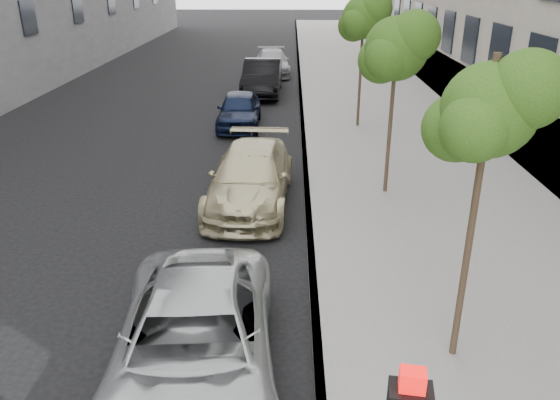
{
  "coord_description": "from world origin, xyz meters",
  "views": [
    {
      "loc": [
        0.74,
        -5.22,
        5.46
      ],
      "look_at": [
        0.55,
        4.12,
        1.5
      ],
      "focal_mm": 35.0,
      "sensor_mm": 36.0,
      "label": 1
    }
  ],
  "objects_px": {
    "tree_near": "(491,111)",
    "sedan_black": "(262,77)",
    "minivan": "(194,344)",
    "suv": "(250,177)",
    "sedan_blue": "(239,110)",
    "tree_mid": "(397,49)",
    "sedan_rear": "(272,63)",
    "tree_far": "(364,17)"
  },
  "relations": [
    {
      "from": "minivan",
      "to": "tree_mid",
      "type": "bearing_deg",
      "value": 57.4
    },
    {
      "from": "sedan_rear",
      "to": "minivan",
      "type": "bearing_deg",
      "value": -94.25
    },
    {
      "from": "tree_near",
      "to": "sedan_blue",
      "type": "bearing_deg",
      "value": 108.47
    },
    {
      "from": "suv",
      "to": "tree_mid",
      "type": "bearing_deg",
      "value": 11.31
    },
    {
      "from": "tree_near",
      "to": "minivan",
      "type": "xyz_separation_m",
      "value": [
        -3.81,
        -0.57,
        -3.17
      ]
    },
    {
      "from": "tree_far",
      "to": "suv",
      "type": "xyz_separation_m",
      "value": [
        -3.49,
        -7.02,
        -3.26
      ]
    },
    {
      "from": "tree_near",
      "to": "tree_far",
      "type": "height_order",
      "value": "tree_far"
    },
    {
      "from": "suv",
      "to": "sedan_black",
      "type": "bearing_deg",
      "value": 94.46
    },
    {
      "from": "suv",
      "to": "sedan_blue",
      "type": "bearing_deg",
      "value": 100.2
    },
    {
      "from": "tree_near",
      "to": "sedan_black",
      "type": "bearing_deg",
      "value": 101.46
    },
    {
      "from": "tree_mid",
      "to": "sedan_rear",
      "type": "relative_size",
      "value": 0.98
    },
    {
      "from": "tree_mid",
      "to": "sedan_blue",
      "type": "height_order",
      "value": "tree_mid"
    },
    {
      "from": "tree_far",
      "to": "sedan_black",
      "type": "height_order",
      "value": "tree_far"
    },
    {
      "from": "tree_near",
      "to": "sedan_blue",
      "type": "xyz_separation_m",
      "value": [
        -4.42,
        13.24,
        -3.2
      ]
    },
    {
      "from": "sedan_blue",
      "to": "sedan_rear",
      "type": "bearing_deg",
      "value": 84.71
    },
    {
      "from": "tree_near",
      "to": "tree_far",
      "type": "relative_size",
      "value": 0.96
    },
    {
      "from": "tree_near",
      "to": "minivan",
      "type": "height_order",
      "value": "tree_near"
    },
    {
      "from": "tree_mid",
      "to": "minivan",
      "type": "xyz_separation_m",
      "value": [
        -3.81,
        -7.07,
        -3.07
      ]
    },
    {
      "from": "suv",
      "to": "sedan_blue",
      "type": "xyz_separation_m",
      "value": [
        -0.94,
        7.26,
        -0.05
      ]
    },
    {
      "from": "tree_far",
      "to": "sedan_black",
      "type": "distance_m",
      "value": 7.79
    },
    {
      "from": "minivan",
      "to": "sedan_blue",
      "type": "bearing_deg",
      "value": 88.26
    },
    {
      "from": "tree_mid",
      "to": "sedan_blue",
      "type": "relative_size",
      "value": 1.19
    },
    {
      "from": "tree_far",
      "to": "suv",
      "type": "bearing_deg",
      "value": -116.41
    },
    {
      "from": "sedan_black",
      "to": "tree_mid",
      "type": "bearing_deg",
      "value": -71.71
    },
    {
      "from": "tree_near",
      "to": "tree_mid",
      "type": "relative_size",
      "value": 1.0
    },
    {
      "from": "sedan_blue",
      "to": "minivan",
      "type": "bearing_deg",
      "value": -88.32
    },
    {
      "from": "tree_mid",
      "to": "tree_far",
      "type": "bearing_deg",
      "value": 90.0
    },
    {
      "from": "suv",
      "to": "sedan_black",
      "type": "distance_m",
      "value": 13.01
    },
    {
      "from": "sedan_black",
      "to": "sedan_rear",
      "type": "height_order",
      "value": "sedan_black"
    },
    {
      "from": "suv",
      "to": "tree_near",
      "type": "bearing_deg",
      "value": -56.92
    },
    {
      "from": "minivan",
      "to": "suv",
      "type": "relative_size",
      "value": 1.02
    },
    {
      "from": "tree_mid",
      "to": "sedan_rear",
      "type": "height_order",
      "value": "tree_mid"
    },
    {
      "from": "tree_near",
      "to": "sedan_black",
      "type": "relative_size",
      "value": 0.93
    },
    {
      "from": "tree_mid",
      "to": "suv",
      "type": "distance_m",
      "value": 4.66
    },
    {
      "from": "minivan",
      "to": "sedan_black",
      "type": "distance_m",
      "value": 19.56
    },
    {
      "from": "tree_near",
      "to": "sedan_blue",
      "type": "distance_m",
      "value": 14.32
    },
    {
      "from": "suv",
      "to": "sedan_blue",
      "type": "height_order",
      "value": "suv"
    },
    {
      "from": "minivan",
      "to": "tree_far",
      "type": "bearing_deg",
      "value": 70.03
    },
    {
      "from": "minivan",
      "to": "sedan_blue",
      "type": "xyz_separation_m",
      "value": [
        -0.62,
        13.81,
        -0.03
      ]
    },
    {
      "from": "tree_near",
      "to": "tree_mid",
      "type": "height_order",
      "value": "tree_mid"
    },
    {
      "from": "tree_near",
      "to": "sedan_blue",
      "type": "height_order",
      "value": "tree_near"
    },
    {
      "from": "suv",
      "to": "sedan_rear",
      "type": "bearing_deg",
      "value": 93.11
    }
  ]
}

